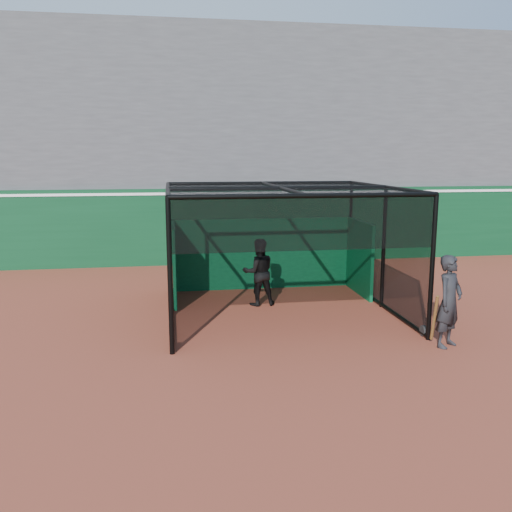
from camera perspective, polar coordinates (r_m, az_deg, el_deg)
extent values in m
plane|color=brown|center=(10.18, 0.87, -9.83)|extent=(120.00, 120.00, 0.00)
cube|color=#0A3A1D|center=(18.12, -3.76, 3.18)|extent=(50.00, 0.45, 2.50)
cube|color=white|center=(18.02, -3.80, 6.66)|extent=(50.00, 0.50, 0.08)
cube|color=#4C4C4F|center=(21.85, -4.81, 11.30)|extent=(50.00, 7.85, 7.75)
cube|color=#4C4C4F|center=(25.72, -5.59, 21.18)|extent=(50.00, 0.30, 1.20)
cube|color=#08502A|center=(14.57, 0.73, 0.24)|extent=(4.83, 0.10, 1.90)
cylinder|color=black|center=(10.25, -8.84, -9.17)|extent=(0.08, 0.22, 0.22)
cylinder|color=black|center=(11.37, 17.22, -7.54)|extent=(0.08, 0.22, 0.22)
cylinder|color=black|center=(14.46, -8.95, -3.36)|extent=(0.08, 0.22, 0.22)
cylinder|color=black|center=(15.28, 9.98, -2.66)|extent=(0.08, 0.22, 0.22)
imported|color=black|center=(12.94, 0.28, -1.71)|extent=(0.83, 0.67, 1.61)
imported|color=black|center=(10.72, 19.68, -4.52)|extent=(0.76, 0.70, 1.74)
cylinder|color=#593819|center=(10.73, 18.27, -6.21)|extent=(0.15, 0.36, 0.94)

